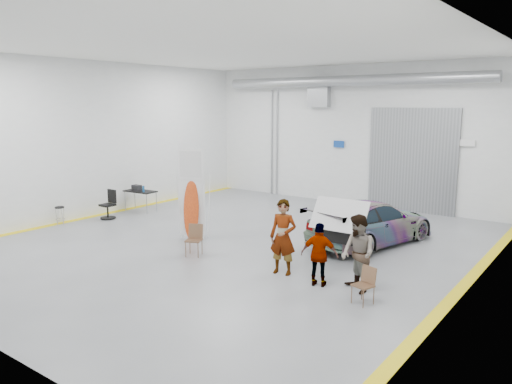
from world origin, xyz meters
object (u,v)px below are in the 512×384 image
Objects in this scene: surfboard_display at (189,201)px; folding_chair_near at (194,246)px; person_a at (283,237)px; sedan_car at (371,222)px; person_c at (320,255)px; shop_stool at (60,216)px; office_chair at (109,206)px; person_b at (358,254)px; folding_chair_far at (363,292)px; work_table at (139,191)px.

folding_chair_near is at bearing -64.29° from surfboard_display.
person_a is 4.45m from surfboard_display.
sedan_car is 4.28m from person_c.
office_chair is at bearing 70.63° from shop_stool.
person_a is 2.09m from person_b.
person_c is at bearing -8.44° from office_chair.
person_a reaches higher than person_b.
sedan_car is at bearing 16.14° from office_chair.
surfboard_display is (-4.98, -3.00, 0.58)m from sedan_car.
person_c is 1.43× the size of office_chair.
person_c is 1.90× the size of folding_chair_far.
person_b is 1.33× the size of work_table.
work_table is at bearing 179.78° from folding_chair_far.
folding_chair_far is at bearing -23.96° from person_a.
person_c is 4.14m from folding_chair_near.
surfboard_display reaches higher than folding_chair_far.
person_a is 2.69m from folding_chair_far.
sedan_car is 9.74m from work_table.
person_a is at bearing -18.22° from work_table.
folding_chair_far is at bearing 147.30° from person_c.
person_b is 1.17× the size of person_c.
person_a is at bearing -8.25° from office_chair.
sedan_car is 4.28m from person_b.
office_chair is (0.60, 1.71, 0.14)m from shop_stool.
shop_stool is (-11.53, -0.40, -0.58)m from person_b.
person_a is 9.48m from shop_stool.
office_chair is at bearing 29.45° from sedan_car.
folding_chair_far is 11.53m from office_chair.
person_c is at bearing 1.00° from shop_stool.
person_a is 1.23m from person_c.
sedan_car is 7.04× the size of shop_stool.
surfboard_display is (-4.32, 1.03, 0.29)m from person_a.
surfboard_display is 3.79× the size of folding_chair_far.
folding_chair_far is (1.86, -4.64, -0.43)m from sedan_car.
work_table is (-11.54, 3.58, 0.58)m from folding_chair_far.
folding_chair_near is 6.92m from work_table.
office_chair reaches higher than folding_chair_near.
person_b is at bearing -6.67° from office_chair.
office_chair is (-4.52, 0.28, -0.79)m from surfboard_display.
surfboard_display is 5.40m from shop_stool.
work_table is (-9.02, 2.97, -0.14)m from person_a.
person_b reaches higher than office_chair.
person_c is at bearing -24.41° from folding_chair_near.
sedan_car is 2.58× the size of person_b.
folding_chair_far is (5.44, -0.37, -0.03)m from folding_chair_near.
office_chair is (0.18, -1.66, -0.36)m from work_table.
shop_stool is at bearing 173.30° from surfboard_display.
folding_chair_near is at bearing 174.23° from person_a.
sedan_car is 2.42× the size of person_a.
person_a is at bearing -26.13° from person_c.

